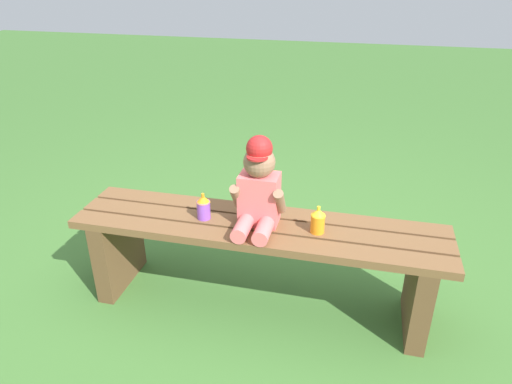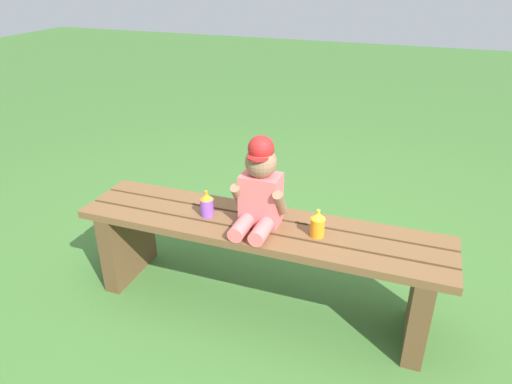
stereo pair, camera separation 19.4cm
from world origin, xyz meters
TOP-DOWN VIEW (x-y plane):
  - ground_plane at (0.00, 0.00)m, footprint 16.00×16.00m
  - park_bench at (0.00, 0.00)m, footprint 1.67×0.37m
  - child_figure at (0.00, -0.00)m, footprint 0.23×0.27m
  - sippy_cup_left at (-0.25, -0.01)m, footprint 0.06×0.06m
  - sippy_cup_right at (0.26, -0.01)m, footprint 0.06×0.06m

SIDE VIEW (x-z plane):
  - ground_plane at x=0.00m, z-range 0.00..0.00m
  - park_bench at x=0.00m, z-range 0.08..0.53m
  - sippy_cup_left at x=-0.25m, z-range 0.44..0.56m
  - sippy_cup_right at x=0.26m, z-range 0.44..0.56m
  - child_figure at x=0.00m, z-range 0.42..0.82m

